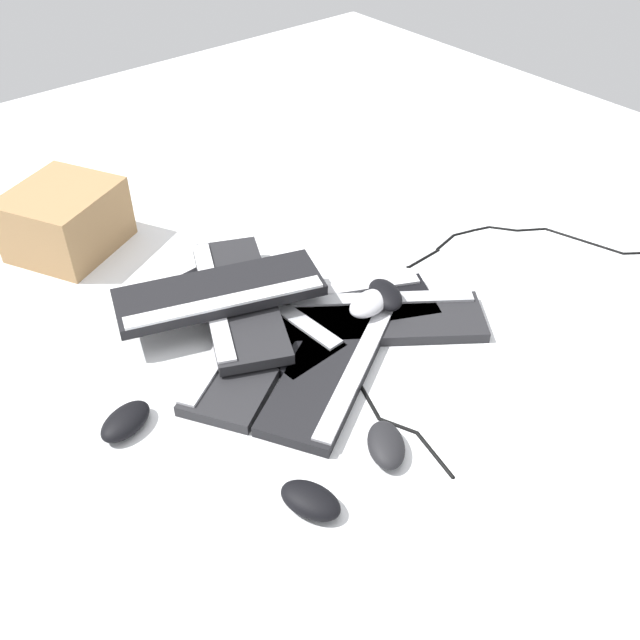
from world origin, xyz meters
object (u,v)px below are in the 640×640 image
Objects in this scene: keyboard_4 at (253,315)px; mouse_3 at (386,445)px; keyboard_1 at (332,365)px; mouse_1 at (126,421)px; keyboard_0 at (255,346)px; keyboard_6 at (220,293)px; keyboard_3 at (335,309)px; cardboard_box at (65,220)px; mouse_4 at (369,303)px; keyboard_2 at (382,318)px; mouse_0 at (310,500)px; keyboard_5 at (237,299)px; mouse_2 at (385,295)px.

mouse_3 reaches higher than keyboard_4.
keyboard_1 is 4.15× the size of mouse_1.
keyboard_6 is at bearing -92.50° from keyboard_0.
keyboard_1 is at bearing -162.25° from mouse_3.
cardboard_box is (0.34, -0.62, 0.07)m from keyboard_3.
keyboard_1 is 0.99× the size of keyboard_3.
mouse_3 is 0.99m from cardboard_box.
keyboard_2 is at bearing -63.03° from mouse_4.
mouse_4 is (-0.25, 0.08, 0.04)m from keyboard_0.
keyboard_0 and keyboard_3 have the same top height.
mouse_0 is at bearing 88.35° from cardboard_box.
keyboard_5 is 4.20× the size of mouse_3.
mouse_0 is (0.20, 0.50, -0.02)m from keyboard_5.
keyboard_2 is 0.82m from cardboard_box.
keyboard_2 is at bearing 123.34° from keyboard_3.
keyboard_6 is 0.54m from mouse_0.
mouse_2 reaches higher than keyboard_5.
mouse_1 is at bearing -73.85° from mouse_2.
keyboard_5 is at bearing -68.86° from keyboard_4.
keyboard_3 is at bearing -173.54° from mouse_3.
keyboard_4 is 0.51m from mouse_0.
keyboard_0 is 0.99× the size of keyboard_1.
keyboard_1 is at bearing 13.69° from keyboard_2.
mouse_0 is (0.16, 0.38, 0.01)m from keyboard_0.
keyboard_0 is 4.12× the size of mouse_1.
mouse_3 reaches higher than keyboard_2.
mouse_4 is (-0.16, -0.07, 0.04)m from keyboard_1.
mouse_0 reaches higher than keyboard_0.
mouse_2 is at bearing -8.79° from mouse_4.
mouse_1 is 1.00× the size of mouse_3.
keyboard_5 is 0.54m from mouse_0.
keyboard_3 is at bearing 161.27° from mouse_1.
cardboard_box reaches higher than keyboard_6.
keyboard_1 is 0.41m from mouse_1.
mouse_2 is (-0.03, -0.02, 0.04)m from keyboard_2.
keyboard_5 is 0.32m from mouse_2.
keyboard_6 is at bearing -14.77° from keyboard_5.
keyboard_6 is (0.08, -0.28, 0.06)m from keyboard_1.
keyboard_6 is 0.35m from mouse_1.
mouse_2 is (-0.09, 0.06, 0.04)m from keyboard_3.
mouse_3 is at bearing 93.42° from keyboard_0.
keyboard_2 is at bearing 152.37° from mouse_1.
mouse_0 is at bearing 68.28° from keyboard_5.
cardboard_box is (0.13, -0.61, 0.07)m from keyboard_0.
mouse_0 is at bearing 65.32° from keyboard_4.
keyboard_3 is at bearing 176.12° from keyboard_0.
mouse_0 is at bearing 43.42° from keyboard_1.
mouse_0 is 0.99m from cardboard_box.
keyboard_6 reaches higher than mouse_1.
keyboard_0 is at bearing -3.88° from keyboard_3.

